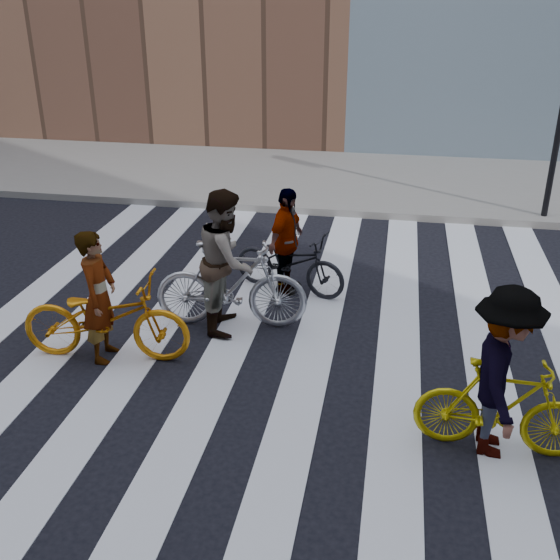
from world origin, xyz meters
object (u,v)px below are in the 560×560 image
(bike_silver_mid, at_px, (231,285))
(rider_mid, at_px, (227,260))
(rider_right, at_px, (502,373))
(rider_rear, at_px, (286,241))
(rider_left, at_px, (99,296))
(bike_dark_rear, at_px, (289,262))
(bike_yellow_right, at_px, (502,407))
(bike_yellow_left, at_px, (105,318))

(bike_silver_mid, height_order, rider_mid, rider_mid)
(rider_right, bearing_deg, rider_mid, 60.20)
(rider_right, xyz_separation_m, rider_rear, (-2.72, 3.37, -0.09))
(rider_right, bearing_deg, rider_left, 80.43)
(bike_dark_rear, bearing_deg, rider_mid, 170.15)
(rider_left, relative_size, rider_right, 0.94)
(bike_yellow_right, relative_size, rider_rear, 1.05)
(bike_yellow_right, distance_m, rider_left, 4.82)
(rider_right, height_order, rider_rear, rider_right)
(rider_mid, relative_size, rider_rear, 1.20)
(bike_yellow_right, xyz_separation_m, rider_rear, (-2.77, 3.37, 0.30))
(bike_yellow_left, xyz_separation_m, bike_dark_rear, (1.93, 2.36, -0.08))
(rider_left, distance_m, rider_rear, 3.05)
(bike_yellow_right, height_order, rider_right, rider_right)
(bike_dark_rear, distance_m, rider_mid, 1.50)
(bike_dark_rear, xyz_separation_m, rider_rear, (-0.05, 0.00, 0.34))
(rider_mid, bearing_deg, rider_left, 123.65)
(bike_silver_mid, xyz_separation_m, rider_rear, (0.54, 1.26, 0.20))
(bike_silver_mid, height_order, bike_dark_rear, bike_silver_mid)
(rider_mid, distance_m, rider_rear, 1.41)
(bike_dark_rear, relative_size, rider_rear, 1.12)
(rider_right, bearing_deg, bike_silver_mid, 59.81)
(rider_mid, xyz_separation_m, rider_right, (3.31, -2.10, -0.07))
(rider_mid, bearing_deg, bike_silver_mid, -95.77)
(bike_dark_rear, height_order, rider_left, rider_left)
(bike_silver_mid, distance_m, rider_right, 3.89)
(bike_yellow_left, relative_size, rider_rear, 1.30)
(rider_left, bearing_deg, bike_yellow_left, -94.94)
(rider_mid, bearing_deg, rider_right, -128.14)
(bike_yellow_left, height_order, bike_dark_rear, bike_yellow_left)
(bike_yellow_right, height_order, bike_dark_rear, bike_yellow_right)
(bike_silver_mid, height_order, bike_yellow_right, bike_silver_mid)
(bike_yellow_left, relative_size, rider_right, 1.17)
(bike_yellow_right, distance_m, bike_dark_rear, 4.33)
(rider_left, bearing_deg, bike_silver_mid, -56.54)
(rider_left, distance_m, rider_mid, 1.74)
(rider_right, bearing_deg, bike_yellow_left, 80.31)
(bike_yellow_left, height_order, bike_silver_mid, bike_silver_mid)
(bike_yellow_left, relative_size, bike_silver_mid, 1.03)
(bike_yellow_right, xyz_separation_m, bike_dark_rear, (-2.72, 3.37, -0.04))
(bike_dark_rear, bearing_deg, bike_silver_mid, 171.98)
(rider_left, height_order, rider_rear, rider_left)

